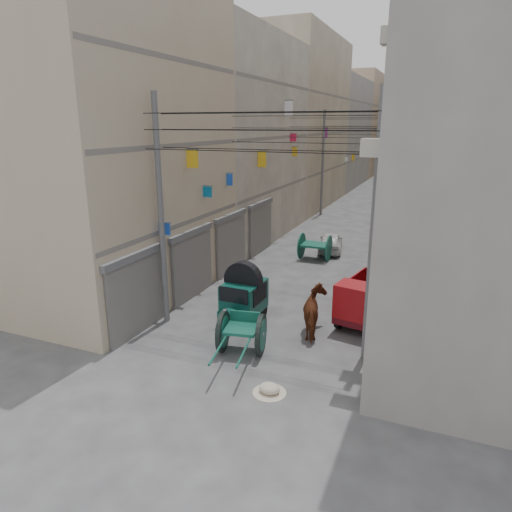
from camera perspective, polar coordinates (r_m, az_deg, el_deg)
The scene contains 18 objects.
ground at distance 11.29m, azimuth -12.53°, elevation -22.44°, with size 140.00×140.00×0.00m, color #414244.
building_row_left at distance 43.30m, azimuth 4.74°, elevation 15.48°, with size 8.00×62.00×14.00m.
building_row_right at distance 41.26m, azimuth 27.04°, elevation 13.79°, with size 8.00×62.00×14.00m.
end_cap_building at distance 73.25m, azimuth 19.02°, elevation 15.00°, with size 22.00×10.00×13.00m, color #B3A58D.
shutters_left at distance 20.50m, azimuth -5.32°, elevation 0.62°, with size 0.18×14.40×2.88m.
signboards at distance 29.43m, azimuth 11.99°, elevation 8.94°, with size 8.22×40.52×5.67m.
ac_units at distance 14.83m, azimuth 16.62°, elevation 17.32°, with size 0.70×6.55×3.35m.
utility_poles at distance 24.83m, azimuth 10.01°, elevation 9.08°, with size 7.40×22.20×8.00m.
overhead_cables at distance 22.12m, azimuth 8.80°, elevation 15.48°, with size 7.40×22.52×1.12m.
auto_rickshaw at distance 16.62m, azimuth -1.59°, elevation -4.85°, with size 1.44×2.46×1.72m.
tonga_cart at distance 14.50m, azimuth -1.80°, elevation -9.52°, with size 1.64×3.08×1.32m.
mini_truck at distance 16.72m, azimuth 13.30°, elevation -5.79°, with size 1.95×3.33×1.76m.
second_cart at distance 24.35m, azimuth 7.39°, elevation 1.22°, with size 1.57×1.38×1.38m.
feed_sack at distance 12.76m, azimuth 1.69°, elevation -16.21°, with size 0.57×0.46×0.29m, color #C0B49F.
horse at distance 15.77m, azimuth 7.49°, elevation -7.00°, with size 0.86×1.90×1.60m, color brown.
distant_car_white at distance 26.14m, azimuth 9.31°, elevation 1.74°, with size 1.28×3.18×1.08m, color silver.
distant_car_grey at distance 42.14m, azimuth 17.70°, elevation 6.76°, with size 1.29×3.70×1.22m, color #505553.
distant_car_green at distance 41.82m, azimuth 15.81°, elevation 6.75°, with size 1.51×3.72×1.08m, color #1B5035.
Camera 1 is at (5.38, -7.05, 6.98)m, focal length 32.00 mm.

